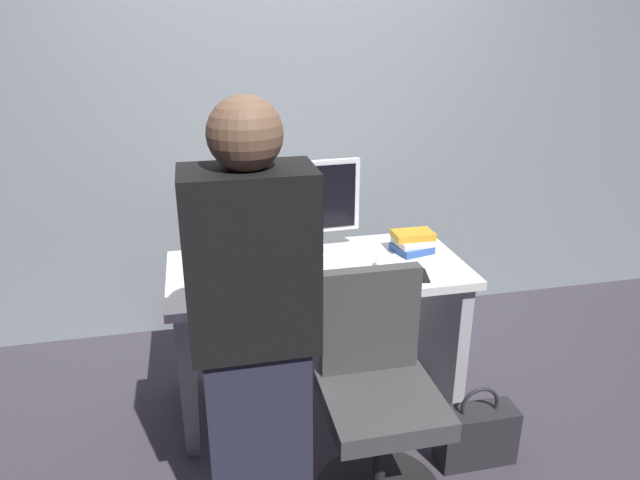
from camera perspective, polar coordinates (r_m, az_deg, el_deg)
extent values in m
plane|color=#3D3842|center=(3.09, -0.21, -15.27)|extent=(9.00, 9.00, 0.00)
cube|color=gray|center=(3.42, -3.74, 15.53)|extent=(6.40, 0.10, 3.00)
cube|color=white|center=(2.72, -0.23, -2.97)|extent=(1.39, 0.68, 0.04)
cube|color=#B2B2B7|center=(2.85, -13.05, -10.87)|extent=(0.06, 0.60, 0.70)
cube|color=#B2B2B7|center=(3.07, 11.55, -8.16)|extent=(0.06, 0.60, 0.70)
cylinder|color=black|center=(2.44, 5.96, -20.22)|extent=(0.05, 0.05, 0.39)
cube|color=#3F3F3F|center=(2.29, 6.19, -15.81)|extent=(0.44, 0.44, 0.08)
cube|color=#3F3F3F|center=(2.30, 4.94, -7.87)|extent=(0.40, 0.06, 0.44)
cube|color=#262838|center=(2.16, -5.98, -19.79)|extent=(0.34, 0.20, 0.85)
cube|color=black|center=(1.77, -6.85, -2.05)|extent=(0.40, 0.24, 0.58)
sphere|color=brown|center=(1.66, -7.44, 10.38)|extent=(0.22, 0.22, 0.22)
cube|color=silver|center=(2.89, -1.36, -0.89)|extent=(0.21, 0.15, 0.02)
cube|color=silver|center=(2.87, -1.37, 0.00)|extent=(0.04, 0.03, 0.08)
cube|color=silver|center=(2.80, -1.41, 4.20)|extent=(0.54, 0.06, 0.36)
cube|color=black|center=(2.78, -1.36, 4.10)|extent=(0.50, 0.03, 0.32)
cube|color=white|center=(2.61, -0.02, -3.30)|extent=(0.44, 0.15, 0.02)
ellipsoid|color=white|center=(2.71, 6.07, -2.39)|extent=(0.06, 0.10, 0.03)
cylinder|color=silver|center=(2.48, -8.69, -4.09)|extent=(0.07, 0.07, 0.09)
cylinder|color=#3372B2|center=(2.72, -8.68, -1.69)|extent=(0.08, 0.08, 0.09)
cube|color=#3359A5|center=(2.91, 9.07, -0.81)|extent=(0.20, 0.19, 0.04)
cube|color=white|center=(2.90, 9.17, -0.14)|extent=(0.19, 0.17, 0.03)
cube|color=gold|center=(2.89, 9.20, 0.50)|extent=(0.20, 0.13, 0.03)
cube|color=black|center=(2.64, 9.84, -3.48)|extent=(0.10, 0.16, 0.01)
cube|color=#262628|center=(2.74, 15.20, -18.15)|extent=(0.34, 0.14, 0.26)
torus|color=#262628|center=(2.65, 15.54, -15.46)|extent=(0.18, 0.02, 0.18)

